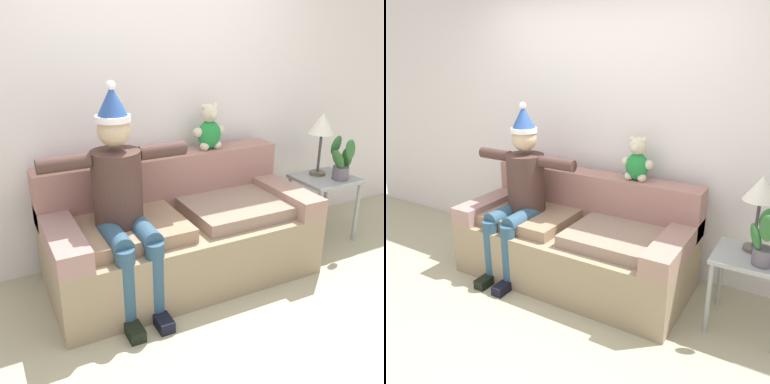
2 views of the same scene
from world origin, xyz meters
The scene contains 8 objects.
ground_plane centered at (0.00, 0.00, 0.00)m, with size 10.00×10.00×0.00m, color tan.
back_wall centered at (0.00, 1.55, 1.35)m, with size 7.00×0.10×2.70m, color silver.
couch centered at (0.00, 1.00, 0.35)m, with size 2.03×0.94×0.91m.
person_seated centered at (-0.50, 0.83, 0.80)m, with size 1.02×0.77×1.55m.
teddy_bear centered at (0.42, 1.30, 1.08)m, with size 0.29×0.17×0.38m.
side_table centered at (1.45, 0.99, 0.49)m, with size 0.52×0.46×0.59m.
table_lamp centered at (1.44, 1.08, 1.04)m, with size 0.24×0.24×0.56m.
potted_plant centered at (1.52, 0.88, 0.77)m, with size 0.24×0.24×0.40m.
Camera 2 is at (1.69, -1.82, 1.92)m, focal length 37.59 mm.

